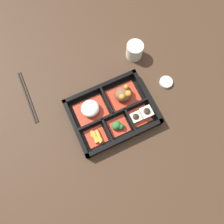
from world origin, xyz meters
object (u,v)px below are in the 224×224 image
tea_cup (135,50)px  chopsticks (28,97)px  bowl_rice (90,109)px  sauce_dish (166,82)px

tea_cup → chopsticks: bearing=178.8°
bowl_rice → tea_cup: tea_cup is taller
tea_cup → chopsticks: (-0.46, 0.01, -0.03)m
chopsticks → bowl_rice: bearing=-38.4°
chopsticks → tea_cup: bearing=-1.2°
chopsticks → sauce_dish: 0.54m
tea_cup → bowl_rice: bearing=-150.0°
bowl_rice → tea_cup: (0.26, 0.15, 0.01)m
bowl_rice → chopsticks: 0.26m
tea_cup → sauce_dish: bearing=-70.8°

